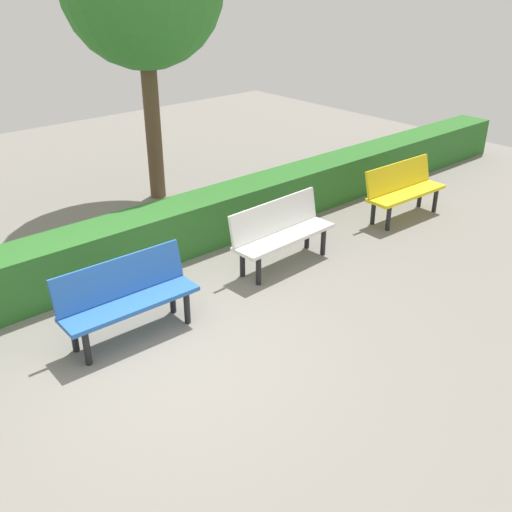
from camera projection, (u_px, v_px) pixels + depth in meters
The scene contains 5 objects.
ground_plane at pixel (164, 357), 6.05m from camera, with size 20.09×20.09×0.00m, color gray.
bench_yellow at pixel (403, 188), 9.21m from camera, with size 1.49×0.52×0.86m.
bench_white at pixel (281, 231), 7.74m from camera, with size 1.56×0.52×0.86m.
bench_blue at pixel (127, 295), 6.24m from camera, with size 1.51×0.50×0.86m.
hedge_row at pixel (154, 236), 7.90m from camera, with size 16.09×0.63×0.71m, color #2D6B28.
Camera 1 is at (2.53, 4.35, 3.65)m, focal length 41.19 mm.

